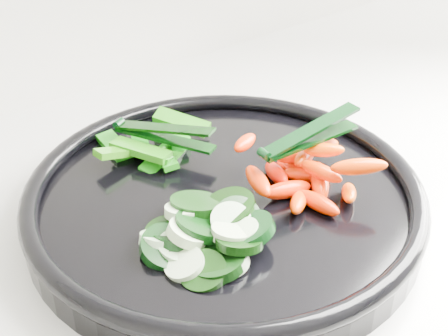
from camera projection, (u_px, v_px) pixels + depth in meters
veggie_tray at (224, 199)px, 0.59m from camera, size 0.49×0.49×0.04m
cucumber_pile at (202, 234)px, 0.52m from camera, size 0.12×0.12×0.04m
carrot_pile at (305, 170)px, 0.59m from camera, size 0.14×0.14×0.05m
pepper_pile at (153, 146)px, 0.64m from camera, size 0.13×0.11×0.03m
tong_carrot at (308, 136)px, 0.58m from camera, size 0.11×0.02×0.02m
tong_pepper at (161, 133)px, 0.63m from camera, size 0.06×0.11×0.02m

